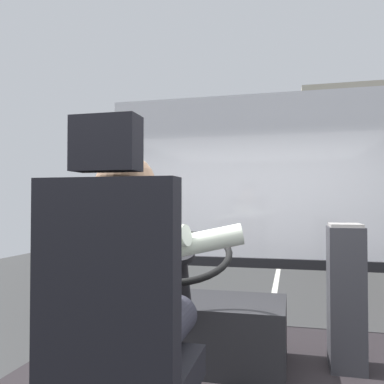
% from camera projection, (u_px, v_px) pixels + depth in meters
% --- Properties ---
extents(ground, '(18.00, 44.00, 0.06)m').
position_uv_depth(ground, '(277.00, 276.00, 10.37)').
color(ground, '#353535').
extents(driver_seat, '(0.48, 0.48, 1.30)m').
position_uv_depth(driver_seat, '(118.00, 339.00, 1.39)').
color(driver_seat, black).
rests_on(driver_seat, bus_floor).
extents(bus_driver, '(0.80, 0.56, 0.75)m').
position_uv_depth(bus_driver, '(131.00, 284.00, 1.51)').
color(bus_driver, '#282833').
rests_on(bus_driver, driver_seat).
extents(steering_console, '(1.10, 0.99, 0.85)m').
position_uv_depth(steering_console, '(198.00, 327.00, 2.57)').
color(steering_console, black).
rests_on(steering_console, bus_floor).
extents(fare_box, '(0.21, 0.27, 0.89)m').
position_uv_depth(fare_box, '(346.00, 296.00, 2.50)').
color(fare_box, '#333338').
rests_on(fare_box, bus_floor).
extents(windshield_panel, '(2.50, 0.08, 1.48)m').
position_uv_depth(windshield_panel, '(250.00, 199.00, 3.45)').
color(windshield_panel, white).
extents(street_tree, '(2.97, 2.97, 5.15)m').
position_uv_depth(street_tree, '(184.00, 151.00, 14.07)').
color(street_tree, '#4C3828').
rests_on(street_tree, ground).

